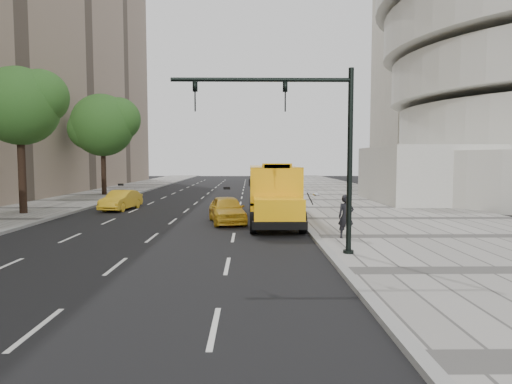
{
  "coord_description": "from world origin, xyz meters",
  "views": [
    {
      "loc": [
        3.21,
        -23.29,
        3.31
      ],
      "look_at": [
        3.5,
        -4.0,
        1.9
      ],
      "focal_mm": 30.0,
      "sensor_mm": 36.0,
      "label": 1
    }
  ],
  "objects_px": {
    "tree_c": "(104,125)",
    "pedestrian": "(346,216)",
    "tree_b": "(21,105)",
    "taxi_far": "(121,200)",
    "school_bus": "(272,188)",
    "traffic_signal": "(308,138)",
    "taxi_near": "(227,209)"
  },
  "relations": [
    {
      "from": "tree_c",
      "to": "traffic_signal",
      "type": "xyz_separation_m",
      "value": [
        15.58,
        -25.94,
        -2.57
      ]
    },
    {
      "from": "tree_c",
      "to": "taxi_near",
      "type": "bearing_deg",
      "value": -54.99
    },
    {
      "from": "taxi_near",
      "to": "tree_b",
      "type": "bearing_deg",
      "value": 154.81
    },
    {
      "from": "pedestrian",
      "to": "taxi_near",
      "type": "bearing_deg",
      "value": 132.09
    },
    {
      "from": "pedestrian",
      "to": "traffic_signal",
      "type": "relative_size",
      "value": 0.28
    },
    {
      "from": "taxi_far",
      "to": "tree_c",
      "type": "bearing_deg",
      "value": 121.84
    },
    {
      "from": "tree_c",
      "to": "taxi_far",
      "type": "height_order",
      "value": "tree_c"
    },
    {
      "from": "tree_b",
      "to": "taxi_far",
      "type": "height_order",
      "value": "tree_b"
    },
    {
      "from": "tree_b",
      "to": "taxi_far",
      "type": "bearing_deg",
      "value": 29.61
    },
    {
      "from": "taxi_far",
      "to": "pedestrian",
      "type": "bearing_deg",
      "value": -33.62
    },
    {
      "from": "school_bus",
      "to": "tree_b",
      "type": "bearing_deg",
      "value": 173.22
    },
    {
      "from": "tree_b",
      "to": "traffic_signal",
      "type": "height_order",
      "value": "tree_b"
    },
    {
      "from": "taxi_near",
      "to": "traffic_signal",
      "type": "bearing_deg",
      "value": -79.29
    },
    {
      "from": "pedestrian",
      "to": "traffic_signal",
      "type": "height_order",
      "value": "traffic_signal"
    },
    {
      "from": "taxi_far",
      "to": "traffic_signal",
      "type": "height_order",
      "value": "traffic_signal"
    },
    {
      "from": "tree_b",
      "to": "traffic_signal",
      "type": "relative_size",
      "value": 1.39
    },
    {
      "from": "pedestrian",
      "to": "traffic_signal",
      "type": "xyz_separation_m",
      "value": [
        -1.96,
        -2.85,
        3.05
      ]
    },
    {
      "from": "taxi_near",
      "to": "pedestrian",
      "type": "xyz_separation_m",
      "value": [
        5.15,
        -5.4,
        0.32
      ]
    },
    {
      "from": "tree_b",
      "to": "school_bus",
      "type": "xyz_separation_m",
      "value": [
        14.91,
        -1.77,
        -4.83
      ]
    },
    {
      "from": "school_bus",
      "to": "traffic_signal",
      "type": "bearing_deg",
      "value": -85.94
    },
    {
      "from": "traffic_signal",
      "to": "taxi_near",
      "type": "bearing_deg",
      "value": 111.16
    },
    {
      "from": "tree_c",
      "to": "traffic_signal",
      "type": "distance_m",
      "value": 30.37
    },
    {
      "from": "traffic_signal",
      "to": "taxi_far",
      "type": "bearing_deg",
      "value": 126.57
    },
    {
      "from": "school_bus",
      "to": "traffic_signal",
      "type": "distance_m",
      "value": 10.04
    },
    {
      "from": "taxi_near",
      "to": "taxi_far",
      "type": "relative_size",
      "value": 1.05
    },
    {
      "from": "pedestrian",
      "to": "tree_b",
      "type": "bearing_deg",
      "value": 152.18
    },
    {
      "from": "taxi_near",
      "to": "tree_c",
      "type": "bearing_deg",
      "value": 114.57
    },
    {
      "from": "taxi_near",
      "to": "traffic_signal",
      "type": "height_order",
      "value": "traffic_signal"
    },
    {
      "from": "tree_c",
      "to": "school_bus",
      "type": "bearing_deg",
      "value": -47.4
    },
    {
      "from": "tree_b",
      "to": "school_bus",
      "type": "relative_size",
      "value": 0.77
    },
    {
      "from": "taxi_near",
      "to": "traffic_signal",
      "type": "xyz_separation_m",
      "value": [
        3.19,
        -8.25,
        3.37
      ]
    },
    {
      "from": "tree_c",
      "to": "pedestrian",
      "type": "distance_m",
      "value": 29.53
    }
  ]
}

